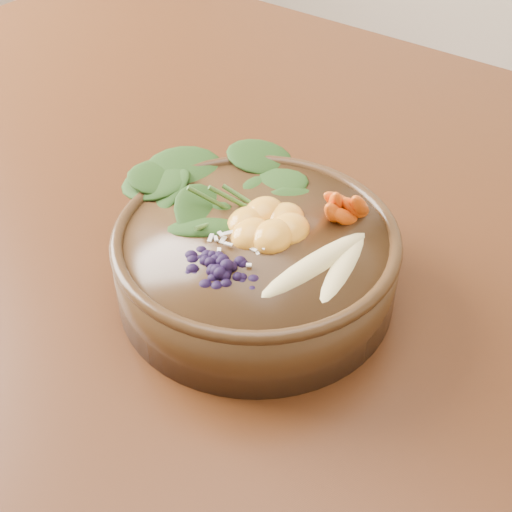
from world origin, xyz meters
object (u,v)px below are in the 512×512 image
at_px(dining_table, 340,279).
at_px(mandarin_cluster, 268,214).
at_px(carrot_cluster, 344,183).
at_px(stoneware_bowl, 256,264).
at_px(blueberry_pile, 220,252).
at_px(kale_heap, 255,175).
at_px(banana_halves, 330,254).

distance_m(dining_table, mandarin_cluster, 0.23).
distance_m(dining_table, carrot_cluster, 0.22).
xyz_separation_m(stoneware_bowl, blueberry_pile, (0.00, -0.05, 0.05)).
bearing_deg(dining_table, stoneware_bowl, -92.33).
bearing_deg(carrot_cluster, blueberry_pile, -109.55).
bearing_deg(carrot_cluster, dining_table, 113.97).
bearing_deg(kale_heap, stoneware_bowl, -52.37).
xyz_separation_m(banana_halves, blueberry_pile, (-0.07, -0.06, 0.01)).
relative_size(dining_table, stoneware_bowl, 6.16).
height_order(stoneware_bowl, blueberry_pile, blueberry_pile).
bearing_deg(mandarin_cluster, kale_heap, 138.98).
xyz_separation_m(dining_table, carrot_cluster, (0.04, -0.09, 0.20)).
xyz_separation_m(dining_table, banana_halves, (0.07, -0.15, 0.18)).
height_order(kale_heap, banana_halves, kale_heap).
bearing_deg(banana_halves, carrot_cluster, 113.06).
xyz_separation_m(stoneware_bowl, banana_halves, (0.07, 0.00, 0.05)).
xyz_separation_m(stoneware_bowl, kale_heap, (-0.04, 0.05, 0.05)).
relative_size(carrot_cluster, banana_halves, 0.49).
height_order(carrot_cluster, blueberry_pile, carrot_cluster).
bearing_deg(kale_heap, blueberry_pile, -67.43).
height_order(stoneware_bowl, mandarin_cluster, mandarin_cluster).
xyz_separation_m(mandarin_cluster, blueberry_pile, (0.00, -0.07, 0.00)).
bearing_deg(carrot_cluster, mandarin_cluster, -129.81).
bearing_deg(banana_halves, dining_table, 113.57).
xyz_separation_m(kale_heap, carrot_cluster, (0.09, 0.02, 0.02)).
xyz_separation_m(carrot_cluster, mandarin_cluster, (-0.04, -0.05, -0.02)).
bearing_deg(mandarin_cluster, carrot_cluster, 50.96).
relative_size(mandarin_cluster, blueberry_pile, 0.69).
bearing_deg(mandarin_cluster, dining_table, 88.05).
relative_size(kale_heap, carrot_cluster, 2.38).
distance_m(stoneware_bowl, mandarin_cluster, 0.05).
bearing_deg(dining_table, carrot_cluster, -65.27).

